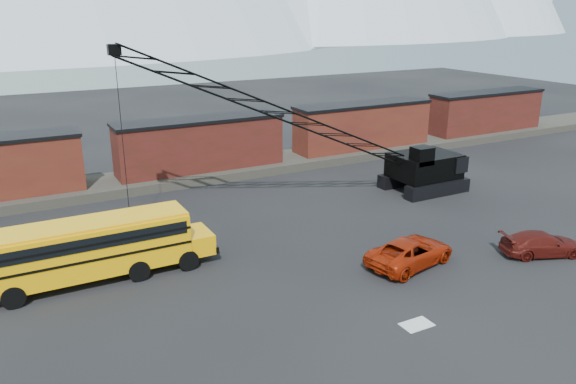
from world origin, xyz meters
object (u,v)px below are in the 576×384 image
school_bus (94,247)px  maroon_suv (542,244)px  crawler_crane (296,119)px  red_pickup (410,252)px

school_bus → maroon_suv: size_ratio=2.54×
crawler_crane → maroon_suv: bearing=-57.1°
school_bus → crawler_crane: bearing=17.7°
red_pickup → crawler_crane: bearing=-5.8°
crawler_crane → red_pickup: bearing=-83.8°
red_pickup → maroon_suv: 7.76m
school_bus → maroon_suv: 24.20m
school_bus → red_pickup: size_ratio=2.17×
maroon_suv → school_bus: bearing=90.1°
red_pickup → crawler_crane: 12.09m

